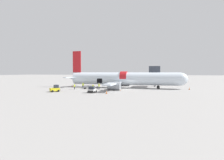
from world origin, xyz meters
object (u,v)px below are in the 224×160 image
at_px(baggage_tug_lead, 92,90).
at_px(ground_crew_loader_b, 74,86).
at_px(ground_crew_loader_a, 83,85).
at_px(ground_crew_supervisor, 99,86).
at_px(suitcase_on_tarmac_upright, 97,88).
at_px(airplane, 122,79).
at_px(baggage_tug_mid, 55,89).
at_px(baggage_cart_loading, 89,87).
at_px(ground_crew_driver, 93,87).

xyz_separation_m(baggage_tug_lead, ground_crew_loader_b, (-8.05, 6.56, 0.16)).
height_order(ground_crew_loader_a, ground_crew_loader_b, ground_crew_loader_a).
bearing_deg(ground_crew_supervisor, suitcase_on_tarmac_upright, 126.36).
bearing_deg(airplane, ground_crew_loader_a, -157.27).
bearing_deg(airplane, baggage_tug_lead, -106.62).
relative_size(airplane, baggage_tug_mid, 14.70).
relative_size(baggage_cart_loading, ground_crew_loader_b, 2.64).
height_order(airplane, baggage_tug_lead, airplane).
bearing_deg(ground_crew_supervisor, baggage_cart_loading, 166.47).
bearing_deg(ground_crew_driver, ground_crew_supervisor, 63.87).
bearing_deg(baggage_cart_loading, airplane, 33.13).
bearing_deg(baggage_cart_loading, ground_crew_supervisor, -13.53).
xyz_separation_m(ground_crew_loader_a, ground_crew_driver, (4.87, -3.99, -0.07)).
relative_size(ground_crew_supervisor, suitcase_on_tarmac_upright, 2.19).
distance_m(ground_crew_driver, suitcase_on_tarmac_upright, 3.61).
bearing_deg(ground_crew_supervisor, ground_crew_loader_a, 162.15).
relative_size(baggage_cart_loading, ground_crew_supervisor, 2.36).
xyz_separation_m(baggage_cart_loading, ground_crew_driver, (2.41, -2.92, 0.41)).
bearing_deg(airplane, ground_crew_loader_b, -146.24).
height_order(baggage_tug_mid, baggage_cart_loading, baggage_tug_mid).
bearing_deg(ground_crew_loader_a, baggage_cart_loading, -23.54).
xyz_separation_m(ground_crew_loader_b, ground_crew_supervisor, (6.95, 1.66, 0.10)).
relative_size(ground_crew_loader_b, suitcase_on_tarmac_upright, 1.95).
distance_m(baggage_tug_mid, suitcase_on_tarmac_upright, 12.81).
distance_m(ground_crew_loader_a, suitcase_on_tarmac_upright, 4.86).
bearing_deg(airplane, suitcase_on_tarmac_upright, -141.87).
distance_m(baggage_tug_mid, ground_crew_supervisor, 12.38).
height_order(ground_crew_loader_a, suitcase_on_tarmac_upright, ground_crew_loader_a).
distance_m(baggage_tug_mid, ground_crew_loader_b, 7.39).
height_order(ground_crew_loader_a, ground_crew_driver, ground_crew_loader_a).
bearing_deg(ground_crew_loader_b, airplane, 33.76).
height_order(ground_crew_loader_b, suitcase_on_tarmac_upright, ground_crew_loader_b).
relative_size(airplane, ground_crew_driver, 23.52).
distance_m(baggage_tug_lead, ground_crew_loader_b, 10.38).
distance_m(baggage_tug_lead, ground_crew_supervisor, 8.30).
bearing_deg(ground_crew_loader_b, baggage_tug_lead, -39.19).
bearing_deg(ground_crew_loader_a, ground_crew_driver, -39.36).
xyz_separation_m(ground_crew_loader_b, suitcase_on_tarmac_upright, (5.86, 3.14, -0.48)).
bearing_deg(baggage_tug_mid, ground_crew_supervisor, 45.69).
height_order(baggage_cart_loading, ground_crew_driver, ground_crew_driver).
relative_size(ground_crew_loader_b, ground_crew_driver, 0.96).
bearing_deg(baggage_tug_mid, baggage_cart_loading, 61.73).
height_order(ground_crew_loader_b, ground_crew_supervisor, ground_crew_supervisor).
relative_size(baggage_tug_lead, baggage_tug_mid, 1.01).
bearing_deg(baggage_tug_lead, baggage_cart_loading, 116.61).
xyz_separation_m(airplane, ground_crew_driver, (-6.58, -8.79, -2.01)).
height_order(baggage_tug_mid, ground_crew_loader_b, baggage_tug_mid).
relative_size(airplane, ground_crew_loader_a, 21.74).
bearing_deg(baggage_cart_loading, baggage_tug_mid, -118.27).
relative_size(baggage_tug_lead, ground_crew_supervisor, 1.50).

